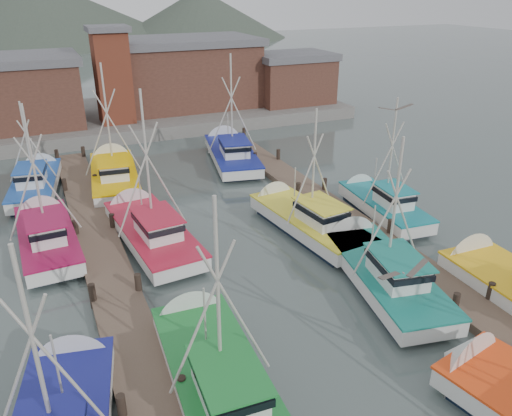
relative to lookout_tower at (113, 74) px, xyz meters
name	(u,v)px	position (x,y,z in m)	size (l,w,h in m)	color
ground	(308,326)	(2.00, -33.00, -5.55)	(260.00, 260.00, 0.00)	#44514F
dock_left	(121,310)	(-5.00, -28.96, -5.34)	(2.30, 46.00, 1.50)	brown
dock_right	(385,246)	(9.00, -28.96, -5.34)	(2.30, 46.00, 1.50)	brown
quay	(131,116)	(2.00, 4.00, -4.95)	(44.00, 16.00, 1.20)	gray
shed_left	(7,92)	(-9.00, 2.00, -1.21)	(12.72, 8.48, 6.20)	brown
shed_center	(185,72)	(8.00, 4.00, -0.86)	(14.84, 9.54, 6.90)	brown
shed_right	(292,77)	(19.00, 1.00, -1.71)	(8.48, 6.36, 5.20)	brown
lookout_tower	(113,74)	(0.00, 0.00, 0.00)	(3.60, 3.60, 8.50)	maroon
distant_hills	(6,44)	(-10.76, 89.59, -5.55)	(175.00, 140.00, 42.00)	#434E41
boat_4	(215,373)	(-2.73, -34.72, -4.87)	(3.51, 9.66, 8.55)	black
boat_5	(379,269)	(6.77, -31.34, -4.87)	(4.63, 9.82, 8.23)	black
boat_8	(149,230)	(-2.29, -22.75, -4.87)	(3.83, 9.78, 9.38)	black
boat_9	(304,219)	(6.20, -24.97, -4.87)	(3.82, 9.43, 8.04)	black
boat_10	(46,235)	(-7.52, -21.08, -4.87)	(3.58, 8.90, 8.68)	black
boat_11	(380,203)	(11.58, -24.97, -4.87)	(3.20, 8.02, 7.95)	black
boat_12	(114,174)	(-2.57, -12.92, -4.87)	(4.05, 9.93, 9.37)	black
boat_13	(231,153)	(6.84, -11.78, -4.87)	(4.94, 10.38, 9.39)	black
boat_14	(37,182)	(-7.69, -12.35, -4.87)	(3.89, 8.95, 7.06)	black
gull_near	(403,273)	(0.08, -40.15, 1.56)	(1.54, 0.66, 0.24)	gray
gull_far	(396,109)	(5.42, -32.83, 3.27)	(1.54, 0.60, 0.24)	gray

